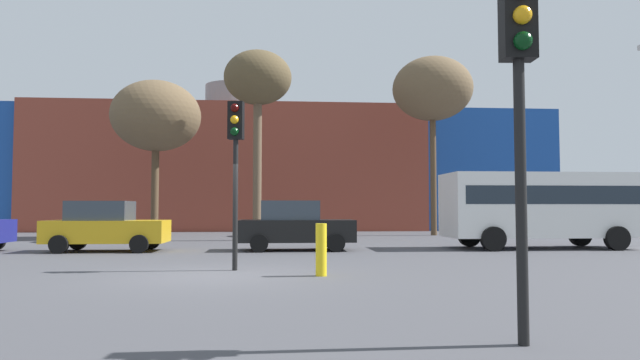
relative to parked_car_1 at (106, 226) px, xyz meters
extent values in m
plane|color=#47474C|center=(4.43, -7.05, -0.85)|extent=(200.00, 200.00, 0.00)
cube|color=brown|center=(2.64, 20.59, 3.28)|extent=(25.76, 10.03, 8.25)
cube|color=#19479E|center=(20.05, 20.59, 3.21)|extent=(9.05, 9.02, 8.11)
cylinder|color=slate|center=(2.64, 20.59, 8.41)|extent=(4.00, 4.00, 2.00)
cube|color=gold|center=(0.06, 0.00, -0.17)|extent=(3.93, 1.68, 0.75)
cube|color=#333D47|center=(-0.17, 0.00, 0.53)|extent=(1.97, 1.50, 0.66)
cylinder|color=black|center=(1.33, 0.86, -0.55)|extent=(0.60, 0.21, 0.60)
cylinder|color=black|center=(1.33, -0.86, -0.55)|extent=(0.60, 0.21, 0.60)
cylinder|color=black|center=(-1.20, 0.86, -0.55)|extent=(0.60, 0.21, 0.60)
cylinder|color=black|center=(-1.20, -0.86, -0.55)|extent=(0.60, 0.21, 0.60)
cube|color=black|center=(6.48, 0.00, -0.17)|extent=(3.97, 1.70, 0.76)
cube|color=#333D47|center=(6.24, 0.00, 0.54)|extent=(1.98, 1.51, 0.66)
cylinder|color=black|center=(7.75, 0.87, -0.54)|extent=(0.60, 0.21, 0.60)
cylinder|color=black|center=(7.75, -0.87, -0.54)|extent=(0.60, 0.21, 0.60)
cylinder|color=black|center=(5.21, 0.87, -0.54)|extent=(0.60, 0.21, 0.60)
cylinder|color=black|center=(5.21, -0.87, -0.54)|extent=(0.60, 0.21, 0.60)
cube|color=white|center=(15.31, 0.20, 0.72)|extent=(6.80, 2.30, 2.30)
cube|color=#1E2833|center=(15.31, 0.20, 1.07)|extent=(6.26, 2.32, 0.64)
cylinder|color=black|center=(17.51, 1.37, -0.43)|extent=(0.84, 0.28, 0.84)
cylinder|color=black|center=(17.51, -0.97, -0.43)|extent=(0.84, 0.28, 0.84)
cylinder|color=black|center=(13.11, 1.37, -0.43)|extent=(0.84, 0.28, 0.84)
cylinder|color=black|center=(13.11, -0.97, -0.43)|extent=(0.84, 0.28, 0.84)
cylinder|color=black|center=(8.40, -13.55, 0.69)|extent=(0.12, 0.12, 3.06)
cube|color=black|center=(8.40, -13.55, 2.67)|extent=(0.38, 0.27, 0.90)
sphere|color=#F2A514|center=(8.39, -13.69, 2.67)|extent=(0.20, 0.20, 0.20)
sphere|color=black|center=(8.39, -13.69, 2.39)|extent=(0.20, 0.20, 0.20)
cylinder|color=black|center=(4.80, -6.11, 0.70)|extent=(0.12, 0.12, 3.09)
cube|color=black|center=(4.80, -6.11, 2.70)|extent=(0.40, 0.30, 0.90)
sphere|color=#3C0605|center=(4.78, -6.25, 2.98)|extent=(0.20, 0.20, 0.20)
sphere|color=#F2A514|center=(4.78, -6.25, 2.70)|extent=(0.20, 0.20, 0.20)
sphere|color=black|center=(4.78, -6.25, 2.42)|extent=(0.20, 0.20, 0.20)
cylinder|color=brown|center=(-0.20, 8.45, 1.57)|extent=(0.36, 0.36, 4.83)
ellipsoid|color=brown|center=(-0.20, 8.45, 5.18)|extent=(4.37, 4.37, 3.50)
cylinder|color=brown|center=(14.28, 10.21, 2.56)|extent=(0.33, 0.33, 6.82)
ellipsoid|color=brown|center=(14.28, 10.21, 7.17)|extent=(4.37, 4.37, 3.50)
cylinder|color=brown|center=(4.88, 6.11, 2.47)|extent=(0.39, 0.39, 6.63)
ellipsoid|color=brown|center=(4.88, 6.11, 6.64)|extent=(3.12, 3.12, 2.50)
cylinder|color=yellow|center=(6.74, -7.37, -0.28)|extent=(0.24, 0.24, 1.13)
camera|label=1|loc=(5.78, -19.32, 0.60)|focal=31.13mm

